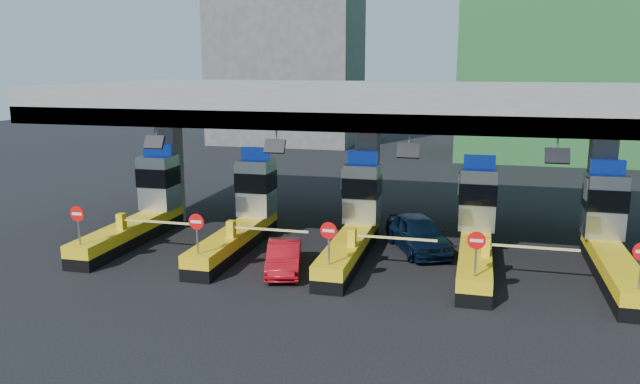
# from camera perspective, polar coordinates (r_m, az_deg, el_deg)

# --- Properties ---
(ground) EXTENTS (120.00, 120.00, 0.00)m
(ground) POSITION_cam_1_polar(r_m,az_deg,el_deg) (26.68, 3.11, -5.66)
(ground) COLOR black
(ground) RESTS_ON ground
(toll_canopy) EXTENTS (28.00, 12.09, 7.00)m
(toll_canopy) POSITION_cam_1_polar(r_m,az_deg,el_deg) (28.34, 4.39, 7.99)
(toll_canopy) COLOR slate
(toll_canopy) RESTS_ON ground
(toll_lane_far_left) EXTENTS (4.43, 8.00, 4.16)m
(toll_lane_far_left) POSITION_cam_1_polar(r_m,az_deg,el_deg) (30.05, -15.81, -1.35)
(toll_lane_far_left) COLOR black
(toll_lane_far_left) RESTS_ON ground
(toll_lane_left) EXTENTS (4.43, 8.00, 4.16)m
(toll_lane_left) POSITION_cam_1_polar(r_m,az_deg,el_deg) (27.91, -6.87, -1.97)
(toll_lane_left) COLOR black
(toll_lane_left) RESTS_ON ground
(toll_lane_center) EXTENTS (4.43, 8.00, 4.16)m
(toll_lane_center) POSITION_cam_1_polar(r_m,az_deg,el_deg) (26.56, 3.26, -2.61)
(toll_lane_center) COLOR black
(toll_lane_center) RESTS_ON ground
(toll_lane_right) EXTENTS (4.43, 8.00, 4.16)m
(toll_lane_right) POSITION_cam_1_polar(r_m,az_deg,el_deg) (26.11, 14.11, -3.20)
(toll_lane_right) COLOR black
(toll_lane_right) RESTS_ON ground
(toll_lane_far_right) EXTENTS (4.43, 8.00, 4.16)m
(toll_lane_far_right) POSITION_cam_1_polar(r_m,az_deg,el_deg) (26.61, 24.95, -3.68)
(toll_lane_far_right) COLOR black
(toll_lane_far_right) RESTS_ON ground
(bg_building_concrete) EXTENTS (14.00, 10.00, 18.00)m
(bg_building_concrete) POSITION_cam_1_polar(r_m,az_deg,el_deg) (63.85, -3.00, 12.65)
(bg_building_concrete) COLOR #4C4C49
(bg_building_concrete) RESTS_ON ground
(van) EXTENTS (3.60, 4.93, 1.56)m
(van) POSITION_cam_1_polar(r_m,az_deg,el_deg) (27.16, 8.95, -3.76)
(van) COLOR black
(van) RESTS_ON ground
(red_car) EXTENTS (2.10, 3.79, 1.18)m
(red_car) POSITION_cam_1_polar(r_m,az_deg,el_deg) (24.28, -3.31, -5.97)
(red_car) COLOR #AB0D15
(red_car) RESTS_ON ground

